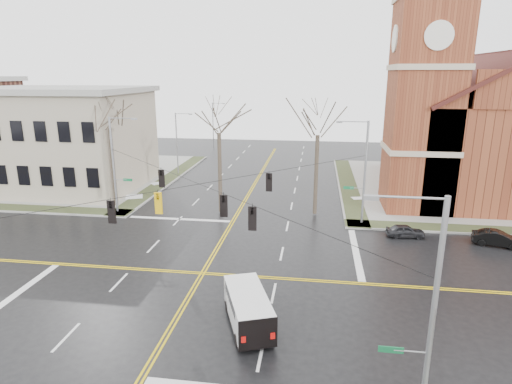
# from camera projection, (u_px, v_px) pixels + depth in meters

# --- Properties ---
(ground) EXTENTS (120.00, 120.00, 0.00)m
(ground) POSITION_uv_depth(u_px,v_px,m) (203.00, 273.00, 28.70)
(ground) COLOR black
(ground) RESTS_ON ground
(sidewalks) EXTENTS (80.00, 80.00, 0.17)m
(sidewalks) POSITION_uv_depth(u_px,v_px,m) (203.00, 272.00, 28.68)
(sidewalks) COLOR gray
(sidewalks) RESTS_ON ground
(road_markings) EXTENTS (100.00, 100.00, 0.01)m
(road_markings) POSITION_uv_depth(u_px,v_px,m) (203.00, 273.00, 28.70)
(road_markings) COLOR gold
(road_markings) RESTS_ON ground
(church) EXTENTS (24.28, 27.48, 27.50)m
(church) POSITION_uv_depth(u_px,v_px,m) (479.00, 116.00, 46.73)
(church) COLOR brown
(church) RESTS_ON ground
(civic_building_a) EXTENTS (18.00, 14.00, 11.00)m
(civic_building_a) POSITION_uv_depth(u_px,v_px,m) (61.00, 140.00, 49.29)
(civic_building_a) COLOR #A29581
(civic_building_a) RESTS_ON ground
(signal_pole_ne) EXTENTS (2.75, 0.22, 9.00)m
(signal_pole_ne) POSITION_uv_depth(u_px,v_px,m) (363.00, 170.00, 36.81)
(signal_pole_ne) COLOR gray
(signal_pole_ne) RESTS_ON ground
(signal_pole_nw) EXTENTS (2.75, 0.22, 9.00)m
(signal_pole_nw) POSITION_uv_depth(u_px,v_px,m) (115.00, 162.00, 39.88)
(signal_pole_nw) COLOR gray
(signal_pole_nw) RESTS_ON ground
(signal_pole_se) EXTENTS (2.75, 0.22, 9.00)m
(signal_pole_se) POSITION_uv_depth(u_px,v_px,m) (428.00, 312.00, 14.87)
(signal_pole_se) COLOR gray
(signal_pole_se) RESTS_ON ground
(span_wires) EXTENTS (23.02, 23.02, 0.03)m
(span_wires) POSITION_uv_depth(u_px,v_px,m) (199.00, 184.00, 27.04)
(span_wires) COLOR black
(span_wires) RESTS_ON ground
(traffic_signals) EXTENTS (8.21, 8.26, 1.30)m
(traffic_signals) POSITION_uv_depth(u_px,v_px,m) (197.00, 198.00, 26.60)
(traffic_signals) COLOR black
(traffic_signals) RESTS_ON ground
(streetlight_north_a) EXTENTS (2.30, 0.20, 8.00)m
(streetlight_north_a) POSITION_uv_depth(u_px,v_px,m) (178.00, 141.00, 55.66)
(streetlight_north_a) COLOR gray
(streetlight_north_a) RESTS_ON ground
(streetlight_north_b) EXTENTS (2.30, 0.20, 8.00)m
(streetlight_north_b) POSITION_uv_depth(u_px,v_px,m) (214.00, 124.00, 74.74)
(streetlight_north_b) COLOR gray
(streetlight_north_b) RESTS_ON ground
(cargo_van) EXTENTS (3.48, 5.23, 1.86)m
(cargo_van) POSITION_uv_depth(u_px,v_px,m) (247.00, 305.00, 22.62)
(cargo_van) COLOR silver
(cargo_van) RESTS_ON ground
(parked_car_a) EXTENTS (3.14, 1.43, 1.05)m
(parked_car_a) POSITION_uv_depth(u_px,v_px,m) (405.00, 231.00, 34.95)
(parked_car_a) COLOR black
(parked_car_a) RESTS_ON ground
(parked_car_b) EXTENTS (3.85, 2.16, 1.20)m
(parked_car_b) POSITION_uv_depth(u_px,v_px,m) (497.00, 239.00, 33.12)
(parked_car_b) COLOR black
(parked_car_b) RESTS_ON ground
(tree_nw_far) EXTENTS (4.00, 4.00, 11.65)m
(tree_nw_far) POSITION_uv_depth(u_px,v_px,m) (109.00, 122.00, 40.98)
(tree_nw_far) COLOR #342A21
(tree_nw_far) RESTS_ON ground
(tree_nw_near) EXTENTS (4.00, 4.00, 11.33)m
(tree_nw_near) POSITION_uv_depth(u_px,v_px,m) (219.00, 127.00, 38.97)
(tree_nw_near) COLOR #342A21
(tree_nw_near) RESTS_ON ground
(tree_ne) EXTENTS (4.00, 4.00, 11.14)m
(tree_ne) POSITION_uv_depth(u_px,v_px,m) (318.00, 130.00, 38.44)
(tree_ne) COLOR #342A21
(tree_ne) RESTS_ON ground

